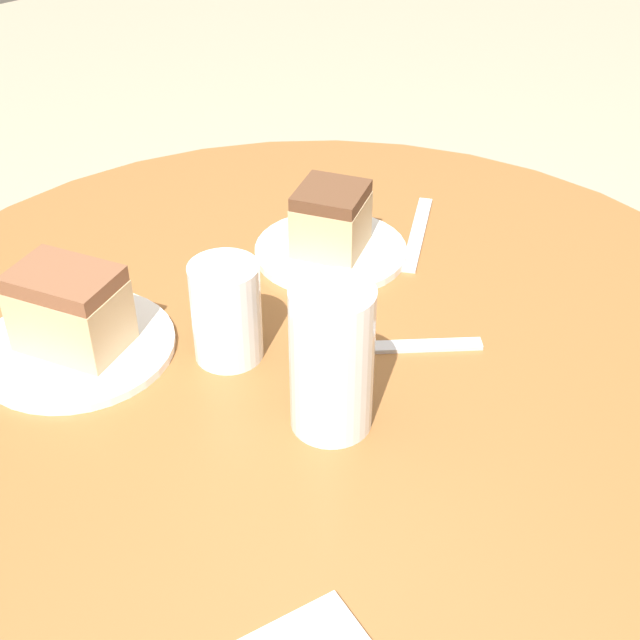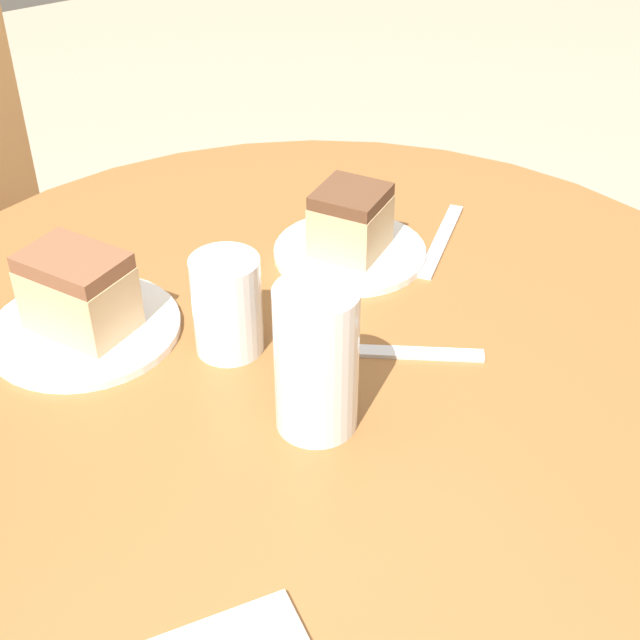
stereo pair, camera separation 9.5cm
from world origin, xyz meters
name	(u,v)px [view 1 (the left image)]	position (x,y,z in m)	size (l,w,h in m)	color
table	(320,470)	(0.00, 0.00, 0.59)	(1.09, 1.09, 0.78)	brown
plate_near	(331,251)	(0.14, 0.14, 0.78)	(0.19, 0.19, 0.01)	white
plate_far	(77,347)	(-0.20, 0.18, 0.78)	(0.21, 0.21, 0.01)	white
cake_slice_near	(331,219)	(0.14, 0.14, 0.83)	(0.11, 0.11, 0.08)	tan
cake_slice_far	(69,309)	(-0.20, 0.18, 0.83)	(0.12, 0.13, 0.09)	tan
glass_lemonade	(332,368)	(-0.07, -0.09, 0.85)	(0.08, 0.08, 0.16)	beige
glass_water	(227,317)	(-0.08, 0.06, 0.83)	(0.07, 0.07, 0.11)	silver
fork	(418,233)	(0.26, 0.10, 0.78)	(0.16, 0.12, 0.00)	silver
spoon	(419,346)	(0.08, -0.07, 0.78)	(0.12, 0.10, 0.00)	silver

